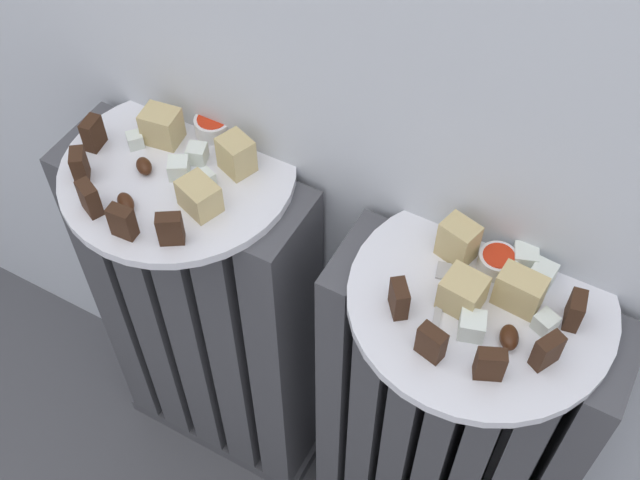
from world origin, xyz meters
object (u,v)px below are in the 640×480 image
object	(u,v)px
plate_left	(178,172)
plate_right	(481,301)
fork	(442,291)
jam_bowl_left	(213,125)
jam_bowl_right	(497,261)
radiator_right	(442,441)
radiator_left	(210,328)

from	to	relation	value
plate_left	plate_right	size ratio (longest dim) A/B	1.00
plate_left	fork	bearing A→B (deg)	-2.14
jam_bowl_left	jam_bowl_right	bearing A→B (deg)	-4.33
radiator_right	jam_bowl_right	world-z (taller)	jam_bowl_right
radiator_left	plate_right	size ratio (longest dim) A/B	2.37
plate_right	radiator_right	bearing A→B (deg)	-63.43
radiator_left	jam_bowl_right	size ratio (longest dim) A/B	16.27
plate_right	jam_bowl_left	size ratio (longest dim) A/B	6.25
radiator_right	plate_left	size ratio (longest dim) A/B	2.37
radiator_left	radiator_right	bearing A→B (deg)	-0.00
plate_left	jam_bowl_right	bearing A→B (deg)	6.38
fork	jam_bowl_left	bearing A→B (deg)	166.07
radiator_right	plate_left	world-z (taller)	plate_left
plate_right	jam_bowl_right	size ratio (longest dim) A/B	6.86
plate_left	jam_bowl_right	world-z (taller)	jam_bowl_right
radiator_left	jam_bowl_right	world-z (taller)	jam_bowl_right
jam_bowl_right	fork	distance (m)	0.07
plate_right	jam_bowl_left	xyz separation A→B (m)	(-0.38, 0.07, 0.02)
radiator_left	jam_bowl_right	xyz separation A→B (m)	(0.39, 0.04, 0.37)
plate_left	jam_bowl_left	size ratio (longest dim) A/B	6.25
plate_right	jam_bowl_right	distance (m)	0.05
jam_bowl_right	jam_bowl_left	bearing A→B (deg)	175.67
radiator_left	jam_bowl_right	distance (m)	0.53
radiator_right	jam_bowl_left	distance (m)	0.54
jam_bowl_left	fork	size ratio (longest dim) A/B	0.50
plate_left	fork	world-z (taller)	fork
radiator_right	fork	distance (m)	0.36
jam_bowl_left	radiator_right	bearing A→B (deg)	-10.64
plate_left	jam_bowl_left	xyz separation A→B (m)	(0.00, 0.07, 0.02)
plate_left	plate_right	xyz separation A→B (m)	(0.39, 0.00, 0.00)
plate_left	jam_bowl_right	distance (m)	0.39
radiator_left	fork	xyz separation A→B (m)	(0.35, -0.01, 0.36)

